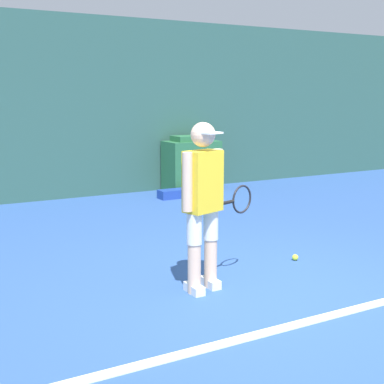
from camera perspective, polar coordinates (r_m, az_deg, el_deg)
name	(u,v)px	position (r m, az deg, el deg)	size (l,w,h in m)	color
ground_plane	(277,296)	(4.93, 9.07, -10.94)	(24.00, 24.00, 0.00)	#2D5193
back_wall	(82,108)	(9.58, -11.67, 8.81)	(24.00, 0.10, 3.14)	#2D564C
court_baseline	(320,318)	(4.53, 13.55, -12.97)	(21.60, 0.10, 0.01)	white
tennis_player	(204,199)	(4.81, 1.25, -0.80)	(0.91, 0.40, 1.54)	beige
tennis_ball	(295,257)	(5.97, 10.95, -6.86)	(0.07, 0.07, 0.07)	#D1E533
covered_chair	(191,165)	(10.05, -0.06, 2.94)	(0.99, 0.60, 1.04)	#28663D
equipment_bag	(175,194)	(9.39, -1.77, -0.17)	(0.60, 0.26, 0.15)	#1E3D99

